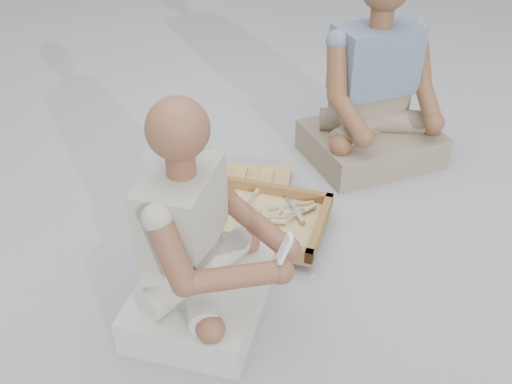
# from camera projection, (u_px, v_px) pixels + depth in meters

# --- Properties ---
(ground) EXTENTS (60.00, 60.00, 0.00)m
(ground) POSITION_uv_depth(u_px,v_px,m) (282.00, 270.00, 2.36)
(ground) COLOR #A5A4A9
(ground) RESTS_ON ground
(carved_panel) EXTENTS (0.66, 0.47, 0.04)m
(carved_panel) POSITION_uv_depth(u_px,v_px,m) (224.00, 188.00, 2.82)
(carved_panel) COLOR #AC8C42
(carved_panel) RESTS_ON ground
(tool_tray) EXTENTS (0.65, 0.57, 0.07)m
(tool_tray) POSITION_uv_depth(u_px,v_px,m) (262.00, 219.00, 2.53)
(tool_tray) COLOR brown
(tool_tray) RESTS_ON carved_panel
(chisel_0) EXTENTS (0.09, 0.21, 0.02)m
(chisel_0) POSITION_uv_depth(u_px,v_px,m) (256.00, 192.00, 2.68)
(chisel_0) COLOR silver
(chisel_0) RESTS_ON tool_tray
(chisel_1) EXTENTS (0.20, 0.13, 0.02)m
(chisel_1) POSITION_uv_depth(u_px,v_px,m) (304.00, 209.00, 2.57)
(chisel_1) COLOR silver
(chisel_1) RESTS_ON tool_tray
(chisel_2) EXTENTS (0.09, 0.21, 0.02)m
(chisel_2) POSITION_uv_depth(u_px,v_px,m) (299.00, 215.00, 2.53)
(chisel_2) COLOR silver
(chisel_2) RESTS_ON tool_tray
(chisel_3) EXTENTS (0.13, 0.20, 0.02)m
(chisel_3) POSITION_uv_depth(u_px,v_px,m) (253.00, 215.00, 2.55)
(chisel_3) COLOR silver
(chisel_3) RESTS_ON tool_tray
(chisel_4) EXTENTS (0.22, 0.08, 0.02)m
(chisel_4) POSITION_uv_depth(u_px,v_px,m) (302.00, 204.00, 2.62)
(chisel_4) COLOR silver
(chisel_4) RESTS_ON tool_tray
(chisel_5) EXTENTS (0.22, 0.03, 0.02)m
(chisel_5) POSITION_uv_depth(u_px,v_px,m) (274.00, 221.00, 2.49)
(chisel_5) COLOR silver
(chisel_5) RESTS_ON tool_tray
(chisel_6) EXTENTS (0.22, 0.03, 0.02)m
(chisel_6) POSITION_uv_depth(u_px,v_px,m) (272.00, 218.00, 2.53)
(chisel_6) COLOR silver
(chisel_6) RESTS_ON tool_tray
(chisel_7) EXTENTS (0.11, 0.21, 0.02)m
(chisel_7) POSITION_uv_depth(u_px,v_px,m) (275.00, 216.00, 2.54)
(chisel_7) COLOR silver
(chisel_7) RESTS_ON tool_tray
(chisel_8) EXTENTS (0.18, 0.16, 0.02)m
(chisel_8) POSITION_uv_depth(u_px,v_px,m) (306.00, 210.00, 2.55)
(chisel_8) COLOR silver
(chisel_8) RESTS_ON tool_tray
(wood_chip_0) EXTENTS (0.02, 0.02, 0.00)m
(wood_chip_0) POSITION_uv_depth(u_px,v_px,m) (185.00, 255.00, 2.43)
(wood_chip_0) COLOR #D4BF7D
(wood_chip_0) RESTS_ON ground
(wood_chip_1) EXTENTS (0.02, 0.02, 0.00)m
(wood_chip_1) POSITION_uv_depth(u_px,v_px,m) (258.00, 242.00, 2.50)
(wood_chip_1) COLOR #D4BF7D
(wood_chip_1) RESTS_ON ground
(wood_chip_2) EXTENTS (0.02, 0.02, 0.00)m
(wood_chip_2) POSITION_uv_depth(u_px,v_px,m) (313.00, 276.00, 2.32)
(wood_chip_2) COLOR #D4BF7D
(wood_chip_2) RESTS_ON ground
(wood_chip_3) EXTENTS (0.02, 0.02, 0.00)m
(wood_chip_3) POSITION_uv_depth(u_px,v_px,m) (322.00, 204.00, 2.74)
(wood_chip_3) COLOR #D4BF7D
(wood_chip_3) RESTS_ON ground
(wood_chip_4) EXTENTS (0.02, 0.02, 0.00)m
(wood_chip_4) POSITION_uv_depth(u_px,v_px,m) (286.00, 206.00, 2.72)
(wood_chip_4) COLOR #D4BF7D
(wood_chip_4) RESTS_ON ground
(wood_chip_5) EXTENTS (0.02, 0.02, 0.00)m
(wood_chip_5) POSITION_uv_depth(u_px,v_px,m) (218.00, 239.00, 2.52)
(wood_chip_5) COLOR #D4BF7D
(wood_chip_5) RESTS_ON ground
(wood_chip_6) EXTENTS (0.02, 0.02, 0.00)m
(wood_chip_6) POSITION_uv_depth(u_px,v_px,m) (341.00, 274.00, 2.33)
(wood_chip_6) COLOR #D4BF7D
(wood_chip_6) RESTS_ON ground
(wood_chip_7) EXTENTS (0.02, 0.02, 0.00)m
(wood_chip_7) POSITION_uv_depth(u_px,v_px,m) (269.00, 205.00, 2.73)
(wood_chip_7) COLOR #D4BF7D
(wood_chip_7) RESTS_ON ground
(craftsman) EXTENTS (0.63, 0.64, 0.88)m
(craftsman) POSITION_uv_depth(u_px,v_px,m) (197.00, 249.00, 2.01)
(craftsman) COLOR beige
(craftsman) RESTS_ON ground
(companion) EXTENTS (0.81, 0.74, 1.02)m
(companion) POSITION_uv_depth(u_px,v_px,m) (375.00, 99.00, 2.92)
(companion) COLOR gray
(companion) RESTS_ON ground
(mobile_phone) EXTENTS (0.06, 0.05, 0.10)m
(mobile_phone) POSITION_uv_depth(u_px,v_px,m) (285.00, 248.00, 1.83)
(mobile_phone) COLOR silver
(mobile_phone) RESTS_ON craftsman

